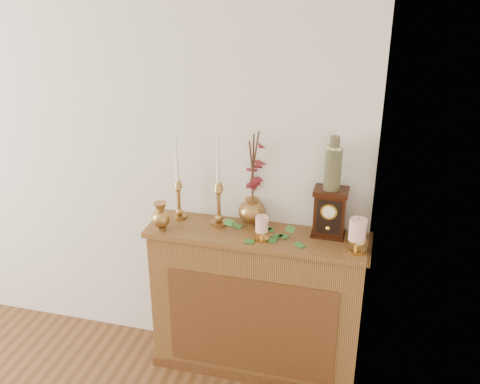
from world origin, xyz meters
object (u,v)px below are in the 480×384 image
(candlestick_center, at_px, (219,197))
(mantel_clock, at_px, (330,213))
(ceramic_vase, at_px, (333,166))
(bud_vase, at_px, (161,217))
(candlestick_left, at_px, (178,193))
(ginger_jar, at_px, (255,179))

(candlestick_center, height_order, mantel_clock, candlestick_center)
(ceramic_vase, bearing_deg, mantel_clock, -90.21)
(candlestick_center, height_order, bud_vase, candlestick_center)
(candlestick_center, xyz_separation_m, mantel_clock, (0.61, 0.04, -0.04))
(candlestick_left, relative_size, mantel_clock, 1.75)
(bud_vase, bearing_deg, mantel_clock, 10.82)
(bud_vase, height_order, ceramic_vase, ceramic_vase)
(ginger_jar, relative_size, mantel_clock, 2.06)
(candlestick_left, height_order, ginger_jar, ginger_jar)
(candlestick_left, bearing_deg, ceramic_vase, 0.98)
(ginger_jar, height_order, ceramic_vase, same)
(candlestick_left, distance_m, ceramic_vase, 0.89)
(ginger_jar, height_order, mantel_clock, ginger_jar)
(candlestick_left, relative_size, candlestick_center, 0.90)
(candlestick_center, distance_m, ceramic_vase, 0.65)
(candlestick_center, bearing_deg, mantel_clock, 3.58)
(candlestick_left, distance_m, bud_vase, 0.18)
(candlestick_left, relative_size, ginger_jar, 0.85)
(ginger_jar, xyz_separation_m, ceramic_vase, (0.43, -0.07, 0.15))
(ceramic_vase, bearing_deg, candlestick_center, -176.18)
(candlestick_center, distance_m, ginger_jar, 0.23)
(candlestick_center, bearing_deg, bud_vase, -155.36)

